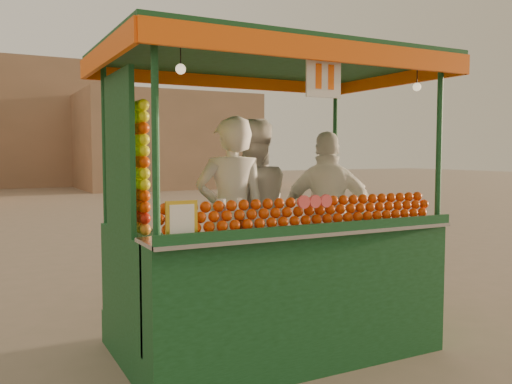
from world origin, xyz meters
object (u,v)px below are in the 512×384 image
vendor_middle (251,212)px  vendor_right (328,216)px  vendor_left (231,216)px  juice_cart (269,256)px

vendor_middle → vendor_right: vendor_middle is taller
vendor_right → vendor_left: bearing=30.5°
juice_cart → vendor_left: bearing=129.0°
vendor_left → vendor_middle: size_ratio=1.00×
juice_cart → vendor_right: bearing=18.8°
vendor_middle → vendor_right: bearing=173.4°
vendor_middle → vendor_right: 0.83m
vendor_left → vendor_right: vendor_left is taller
vendor_left → vendor_right: 1.13m
vendor_right → vendor_middle: bearing=13.5°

